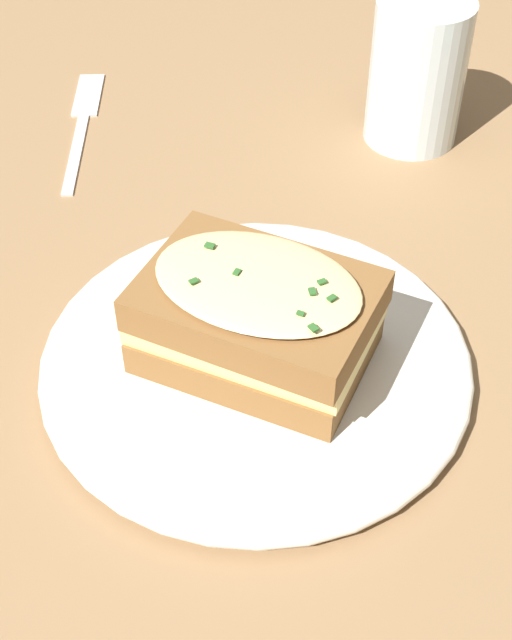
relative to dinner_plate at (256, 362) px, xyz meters
The scene contains 5 objects.
ground_plane 0.04m from the dinner_plate, 51.90° to the right, with size 2.40×2.40×0.00m, color olive.
dinner_plate is the anchor object (origin of this frame).
sandwich 0.04m from the dinner_plate, 140.65° to the right, with size 0.11×0.15×0.07m.
water_glass 0.30m from the dinner_plate, ahead, with size 0.08×0.08×0.12m, color silver.
fork 0.33m from the dinner_plate, 59.67° to the left, with size 0.16×0.12×0.00m.
Camera 1 is at (-0.33, -0.17, 0.41)m, focal length 50.00 mm.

